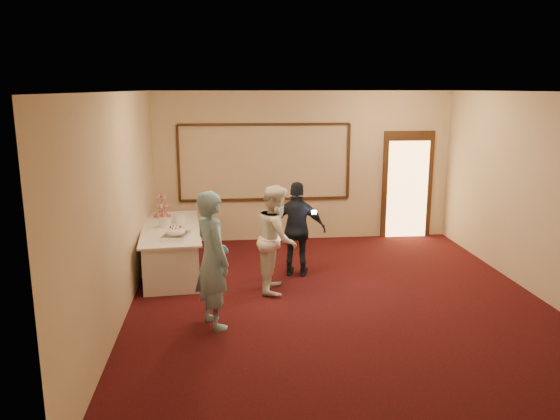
# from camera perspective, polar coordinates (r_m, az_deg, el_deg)

# --- Properties ---
(floor) EXTENTS (7.00, 7.00, 0.00)m
(floor) POSITION_cam_1_polar(r_m,az_deg,el_deg) (8.09, 6.17, -9.57)
(floor) COLOR black
(floor) RESTS_ON ground
(room_walls) EXTENTS (6.04, 7.04, 3.02)m
(room_walls) POSITION_cam_1_polar(r_m,az_deg,el_deg) (7.56, 6.53, 4.79)
(room_walls) COLOR beige
(room_walls) RESTS_ON floor
(wall_molding) EXTENTS (3.45, 0.04, 1.55)m
(wall_molding) POSITION_cam_1_polar(r_m,az_deg,el_deg) (10.91, -1.60, 5.00)
(wall_molding) COLOR #362410
(wall_molding) RESTS_ON room_walls
(doorway) EXTENTS (1.05, 0.07, 2.20)m
(doorway) POSITION_cam_1_polar(r_m,az_deg,el_deg) (11.58, 13.15, 2.51)
(doorway) COLOR #362410
(doorway) RESTS_ON floor
(buffet_table) EXTENTS (1.13, 2.50, 0.77)m
(buffet_table) POSITION_cam_1_polar(r_m,az_deg,el_deg) (9.41, -11.26, -4.03)
(buffet_table) COLOR silver
(buffet_table) RESTS_ON floor
(pavlova_tray) EXTENTS (0.43, 0.54, 0.18)m
(pavlova_tray) POSITION_cam_1_polar(r_m,az_deg,el_deg) (8.60, -10.84, -2.42)
(pavlova_tray) COLOR silver
(pavlova_tray) RESTS_ON buffet_table
(cupcake_stand) EXTENTS (0.31, 0.31, 0.46)m
(cupcake_stand) POSITION_cam_1_polar(r_m,az_deg,el_deg) (10.08, -12.24, 0.24)
(cupcake_stand) COLOR #E2487E
(cupcake_stand) RESTS_ON buffet_table
(plate_stack_a) EXTENTS (0.19, 0.19, 0.16)m
(plate_stack_a) POSITION_cam_1_polar(r_m,az_deg,el_deg) (9.29, -11.96, -1.34)
(plate_stack_a) COLOR white
(plate_stack_a) RESTS_ON buffet_table
(plate_stack_b) EXTENTS (0.20, 0.20, 0.16)m
(plate_stack_b) POSITION_cam_1_polar(r_m,az_deg,el_deg) (9.58, -10.45, -0.83)
(plate_stack_b) COLOR white
(plate_stack_b) RESTS_ON buffet_table
(tart) EXTENTS (0.25, 0.25, 0.05)m
(tart) POSITION_cam_1_polar(r_m,az_deg,el_deg) (9.00, -10.72, -2.10)
(tart) COLOR white
(tart) RESTS_ON buffet_table
(man) EXTENTS (0.67, 0.78, 1.80)m
(man) POSITION_cam_1_polar(r_m,az_deg,el_deg) (7.05, -7.06, -5.18)
(man) COLOR #83BAD8
(man) RESTS_ON floor
(woman) EXTENTS (0.73, 0.88, 1.64)m
(woman) POSITION_cam_1_polar(r_m,az_deg,el_deg) (8.28, -0.33, -2.99)
(woman) COLOR white
(woman) RESTS_ON floor
(guest) EXTENTS (0.98, 0.58, 1.57)m
(guest) POSITION_cam_1_polar(r_m,az_deg,el_deg) (8.93, 1.86, -2.03)
(guest) COLOR black
(guest) RESTS_ON floor
(camera_flash) EXTENTS (0.07, 0.04, 0.05)m
(camera_flash) POSITION_cam_1_polar(r_m,az_deg,el_deg) (8.61, 3.58, -0.22)
(camera_flash) COLOR white
(camera_flash) RESTS_ON guest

